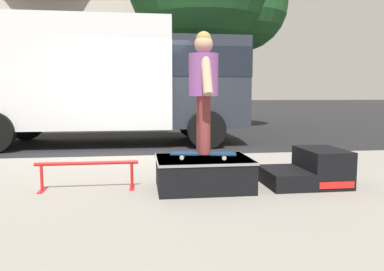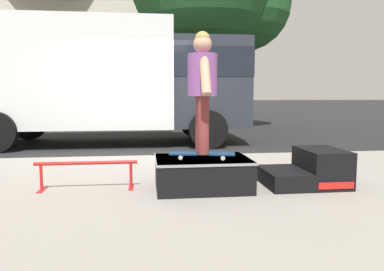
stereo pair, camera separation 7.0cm
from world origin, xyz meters
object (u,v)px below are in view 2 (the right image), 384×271
at_px(grind_rail, 87,169).
at_px(box_truck, 110,77).
at_px(kicker_ramp, 310,170).
at_px(skate_box, 202,172).
at_px(skater_kid, 202,82).
at_px(skateboard, 202,154).

bearing_deg(grind_rail, box_truck, 91.83).
xyz_separation_m(kicker_ramp, box_truck, (-2.95, 5.28, 1.39)).
height_order(skate_box, grind_rail, skate_box).
distance_m(grind_rail, box_truck, 5.31).
bearing_deg(kicker_ramp, box_truck, 119.17).
distance_m(skater_kid, box_truck, 5.56).
bearing_deg(skateboard, skater_kid, -63.43).
height_order(kicker_ramp, box_truck, box_truck).
relative_size(skate_box, skater_kid, 0.80).
relative_size(skate_box, skateboard, 1.42).
height_order(skateboard, skater_kid, skater_kid).
relative_size(kicker_ramp, box_truck, 0.14).
height_order(kicker_ramp, grind_rail, kicker_ramp).
bearing_deg(box_truck, skater_kid, -73.77).
bearing_deg(skateboard, kicker_ramp, 2.27).
bearing_deg(grind_rail, skater_kid, -8.25).
bearing_deg(kicker_ramp, grind_rail, 177.00).
bearing_deg(skater_kid, kicker_ramp, 2.27).
bearing_deg(skater_kid, skate_box, 78.50).
bearing_deg(skate_box, box_truck, 106.51).
bearing_deg(skater_kid, box_truck, 106.23).
bearing_deg(kicker_ramp, skateboard, -177.73).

